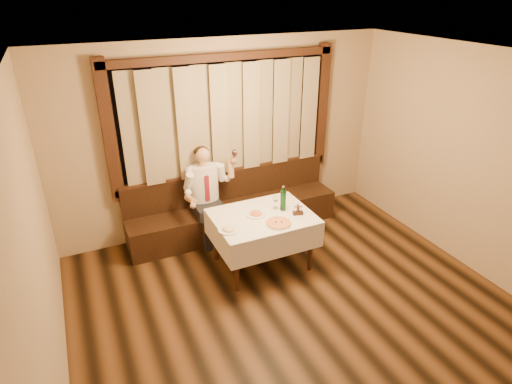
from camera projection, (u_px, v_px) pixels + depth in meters
name	position (u px, v px, depth m)	size (l,w,h in m)	color
room	(292.00, 185.00, 4.55)	(5.01, 6.01, 2.81)	black
banquette	(233.00, 211.00, 6.51)	(3.20, 0.61, 0.94)	black
dining_table	(262.00, 222.00, 5.52)	(1.27, 0.97, 0.76)	black
pizza	(279.00, 223.00, 5.27)	(0.33, 0.33, 0.03)	white
pasta_red	(256.00, 212.00, 5.47)	(0.25, 0.25, 0.09)	white
pasta_cream	(229.00, 228.00, 5.13)	(0.26, 0.26, 0.09)	white
green_bottle	(283.00, 200.00, 5.54)	(0.07, 0.07, 0.34)	#114F1D
table_wine_glass	(276.00, 200.00, 5.58)	(0.07, 0.07, 0.18)	white
cruet_caddy	(298.00, 211.00, 5.48)	(0.14, 0.10, 0.14)	black
seated_man	(206.00, 188.00, 6.04)	(0.78, 0.58, 1.42)	black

